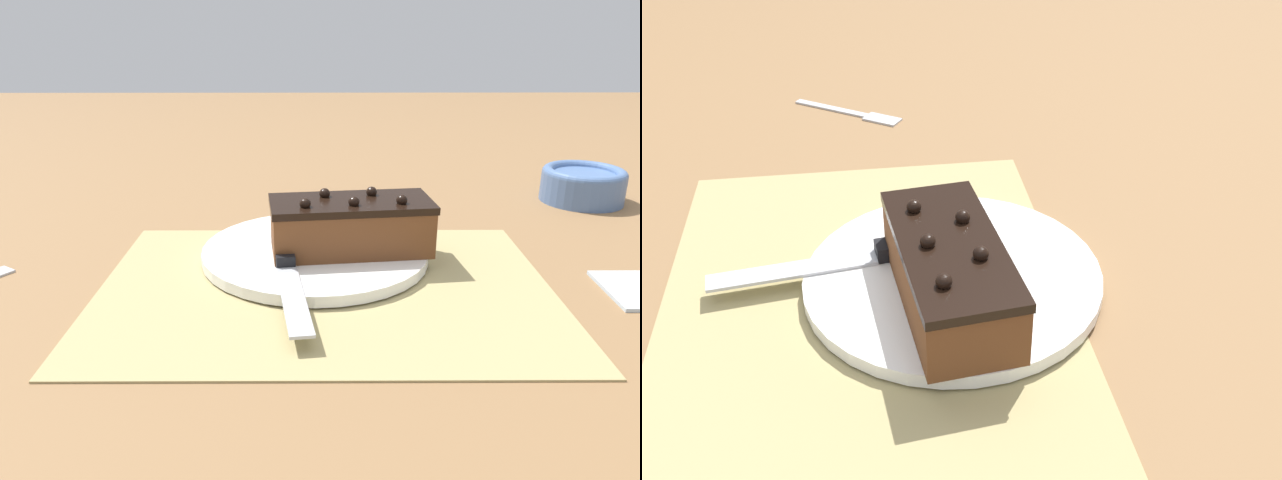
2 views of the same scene
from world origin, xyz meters
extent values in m
plane|color=olive|center=(0.00, 0.00, 0.00)|extent=(3.00, 3.00, 0.00)
cube|color=tan|center=(0.00, 0.00, 0.00)|extent=(0.46, 0.34, 0.00)
cylinder|color=white|center=(0.01, -0.07, 0.01)|extent=(0.25, 0.25, 0.01)
cube|color=brown|center=(-0.03, -0.07, 0.04)|extent=(0.18, 0.10, 0.05)
cube|color=black|center=(-0.03, -0.07, 0.07)|extent=(0.18, 0.10, 0.01)
sphere|color=black|center=(-0.08, -0.06, 0.08)|extent=(0.01, 0.01, 0.01)
sphere|color=black|center=(-0.05, -0.09, 0.08)|extent=(0.01, 0.01, 0.01)
sphere|color=black|center=(-0.03, -0.05, 0.08)|extent=(0.01, 0.01, 0.01)
sphere|color=black|center=(0.00, -0.08, 0.08)|extent=(0.01, 0.01, 0.01)
sphere|color=black|center=(0.02, -0.04, 0.08)|extent=(0.01, 0.01, 0.01)
cube|color=black|center=(0.04, -0.04, 0.02)|extent=(0.03, 0.07, 0.01)
cube|color=#B7BABF|center=(0.03, 0.06, 0.02)|extent=(0.04, 0.14, 0.00)
cylinder|color=#4C6B9E|center=(-0.38, -0.30, 0.02)|extent=(0.12, 0.12, 0.04)
torus|color=#4C6B9E|center=(-0.38, -0.30, 0.04)|extent=(0.12, 0.12, 0.02)
camera|label=1|loc=(0.01, 0.58, 0.27)|focal=35.00mm
camera|label=2|loc=(-0.50, -0.01, 0.39)|focal=42.00mm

